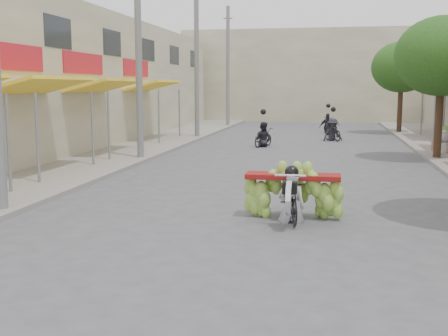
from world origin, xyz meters
The scene contains 14 objects.
ground centered at (0.00, 0.00, 0.00)m, with size 120.00×120.00×0.00m, color #56565B.
sidewalk_left centered at (-7.00, 15.00, 0.06)m, with size 4.00×60.00×0.12m, color gray.
shophouse_row_left centered at (-11.98, 13.98, 3.00)m, with size 9.77×40.00×6.00m.
far_building centered at (0.00, 38.00, 3.50)m, with size 20.00×6.00×7.00m, color #BCB494.
utility_pole_mid centered at (-5.40, 12.00, 4.03)m, with size 0.60×0.24×8.00m.
utility_pole_far centered at (-5.40, 21.00, 4.03)m, with size 0.60×0.24×8.00m.
utility_pole_back centered at (-5.40, 30.00, 4.03)m, with size 0.60×0.24×8.00m.
street_tree_mid centered at (5.40, 14.00, 3.78)m, with size 3.40×3.40×5.25m.
street_tree_far centered at (5.40, 26.00, 3.78)m, with size 3.40×3.40×5.25m.
banana_motorbike centered at (0.76, 3.57, 0.66)m, with size 2.20×1.77×1.93m.
pedestrian centered at (5.91, 15.47, 1.03)m, with size 0.97×0.66×1.81m.
bg_motorbike_a centered at (-1.49, 17.47, 0.77)m, with size 1.03×1.59×1.95m.
bg_motorbike_b centered at (1.62, 20.89, 0.88)m, with size 1.19×1.51×1.95m.
bg_motorbike_c centered at (1.34, 26.21, 0.81)m, with size 1.01×1.59×1.95m.
Camera 1 is at (1.49, -7.73, 2.72)m, focal length 45.00 mm.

